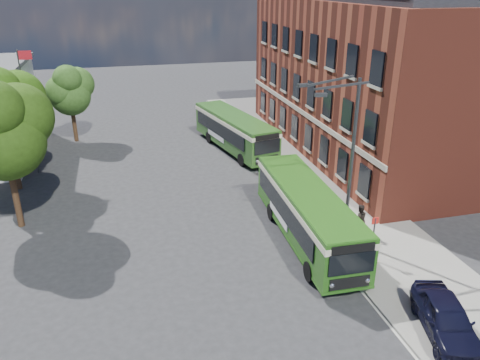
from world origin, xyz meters
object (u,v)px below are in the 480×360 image
object	(u,v)px
bus_front	(307,210)
bus_rear	(234,129)
street_lamp	(345,161)
parked_car	(446,318)

from	to	relation	value
bus_front	bus_rear	distance (m)	15.60
street_lamp	parked_car	size ratio (longest dim) A/B	2.04
bus_rear	street_lamp	bearing A→B (deg)	-83.58
street_lamp	bus_rear	xyz separation A→B (m)	(-1.83, 16.30, -2.96)
bus_rear	parked_car	bearing A→B (deg)	-83.64
bus_rear	parked_car	size ratio (longest dim) A/B	2.58
bus_rear	parked_car	xyz separation A→B (m)	(2.70, -24.19, -0.93)
street_lamp	bus_front	bearing A→B (deg)	156.71
parked_car	bus_rear	bearing A→B (deg)	112.26
bus_front	bus_rear	xyz separation A→B (m)	(-0.20, 15.60, -0.00)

